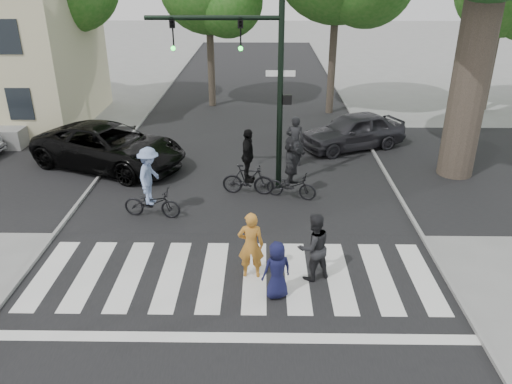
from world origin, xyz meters
TOP-DOWN VIEW (x-y plane):
  - ground at (0.00, 0.00)m, footprint 120.00×120.00m
  - road_stem at (0.00, 5.00)m, footprint 10.00×70.00m
  - road_cross at (0.00, 8.00)m, footprint 70.00×10.00m
  - curb_left at (-5.05, 5.00)m, footprint 0.10×70.00m
  - curb_right at (5.05, 5.00)m, footprint 0.10×70.00m
  - crosswalk at (0.00, 0.66)m, footprint 10.00×3.85m
  - traffic_signal at (0.35, 6.20)m, footprint 4.45×0.29m
  - pedestrian_woman at (0.41, 1.01)m, footprint 0.62×0.41m
  - pedestrian_child at (1.00, 0.21)m, footprint 0.79×0.66m
  - pedestrian_adult at (1.87, 0.95)m, footprint 1.01×0.92m
  - cyclist_left at (-2.57, 4.05)m, footprint 1.77×1.18m
  - cyclist_mid at (0.20, 5.69)m, footprint 1.71×1.06m
  - cyclist_right at (1.58, 5.42)m, footprint 1.72×1.59m
  - car_suv at (-4.90, 8.00)m, footprint 6.27×4.68m
  - car_grey at (4.30, 10.20)m, footprint 4.60×3.30m
  - bystander_dark at (1.84, 8.28)m, footprint 0.76×0.58m

SIDE VIEW (x-z plane):
  - ground at x=0.00m, z-range 0.00..0.00m
  - road_stem at x=0.00m, z-range 0.00..0.01m
  - road_cross at x=0.00m, z-range 0.00..0.01m
  - crosswalk at x=0.00m, z-range 0.00..0.01m
  - curb_left at x=-5.05m, z-range 0.00..0.10m
  - curb_right at x=5.05m, z-range 0.00..0.10m
  - pedestrian_child at x=1.00m, z-range 0.00..1.38m
  - car_grey at x=4.30m, z-range 0.00..1.45m
  - car_suv at x=-4.90m, z-range 0.00..1.58m
  - pedestrian_adult at x=1.87m, z-range 0.00..1.68m
  - pedestrian_woman at x=0.41m, z-range 0.00..1.69m
  - cyclist_mid at x=0.20m, z-range -0.20..1.99m
  - cyclist_right at x=1.58m, z-range -0.11..1.95m
  - bystander_dark at x=1.84m, z-range 0.00..1.87m
  - cyclist_left at x=-2.57m, z-range -0.14..2.01m
  - traffic_signal at x=0.35m, z-range 0.90..6.90m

